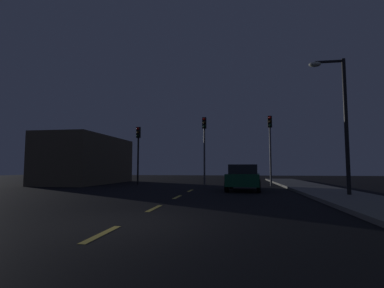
# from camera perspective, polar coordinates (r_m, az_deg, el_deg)

# --- Properties ---
(ground_plane) EXTENTS (80.00, 80.00, 0.00)m
(ground_plane) POSITION_cam_1_polar(r_m,az_deg,el_deg) (14.18, -2.45, -10.26)
(ground_plane) COLOR black
(sidewalk_curb_right) EXTENTS (3.00, 40.00, 0.15)m
(sidewalk_curb_right) POSITION_cam_1_polar(r_m,az_deg,el_deg) (14.69, 28.03, -9.22)
(sidewalk_curb_right) COLOR gray
(sidewalk_curb_right) RESTS_ON ground_plane
(lane_stripe_nearest) EXTENTS (0.16, 1.60, 0.01)m
(lane_stripe_nearest) POSITION_cam_1_polar(r_m,az_deg,el_deg) (6.41, -17.48, -16.68)
(lane_stripe_nearest) COLOR #EACC4C
(lane_stripe_nearest) RESTS_ON ground_plane
(lane_stripe_second) EXTENTS (0.16, 1.60, 0.01)m
(lane_stripe_second) POSITION_cam_1_polar(r_m,az_deg,el_deg) (9.92, -7.51, -12.55)
(lane_stripe_second) COLOR #EACC4C
(lane_stripe_second) RESTS_ON ground_plane
(lane_stripe_third) EXTENTS (0.16, 1.60, 0.01)m
(lane_stripe_third) POSITION_cam_1_polar(r_m,az_deg,el_deg) (13.59, -2.95, -10.48)
(lane_stripe_third) COLOR #EACC4C
(lane_stripe_third) RESTS_ON ground_plane
(lane_stripe_fourth) EXTENTS (0.16, 1.60, 0.01)m
(lane_stripe_fourth) POSITION_cam_1_polar(r_m,az_deg,el_deg) (17.31, -0.36, -9.26)
(lane_stripe_fourth) COLOR #EACC4C
(lane_stripe_fourth) RESTS_ON ground_plane
(traffic_signal_left) EXTENTS (0.32, 0.38, 4.74)m
(traffic_signal_left) POSITION_cam_1_polar(r_m,az_deg,el_deg) (24.01, -10.65, 0.01)
(traffic_signal_left) COLOR black
(traffic_signal_left) RESTS_ON ground_plane
(traffic_signal_center) EXTENTS (0.32, 0.38, 5.40)m
(traffic_signal_center) POSITION_cam_1_polar(r_m,az_deg,el_deg) (22.82, 2.47, 1.24)
(traffic_signal_center) COLOR #4C4C51
(traffic_signal_center) RESTS_ON ground_plane
(traffic_signal_right) EXTENTS (0.32, 0.38, 5.37)m
(traffic_signal_right) POSITION_cam_1_polar(r_m,az_deg,el_deg) (22.83, 15.27, 1.36)
(traffic_signal_right) COLOR #4C4C51
(traffic_signal_right) RESTS_ON ground_plane
(car_stopped_ahead) EXTENTS (2.22, 4.01, 1.56)m
(car_stopped_ahead) POSITION_cam_1_polar(r_m,az_deg,el_deg) (17.64, 10.22, -6.55)
(car_stopped_ahead) COLOR #0F4C2D
(car_stopped_ahead) RESTS_ON ground_plane
(street_lamp_right) EXTENTS (1.65, 0.36, 6.50)m
(street_lamp_right) POSITION_cam_1_polar(r_m,az_deg,el_deg) (15.10, 27.30, 5.61)
(street_lamp_right) COLOR black
(street_lamp_right) RESTS_ON ground_plane
(storefront_left) EXTENTS (4.59, 9.78, 4.12)m
(storefront_left) POSITION_cam_1_polar(r_m,az_deg,el_deg) (27.09, -20.02, -3.02)
(storefront_left) COLOR brown
(storefront_left) RESTS_ON ground_plane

